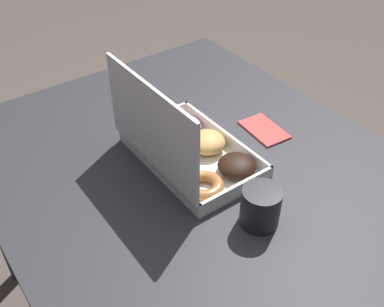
{
  "coord_description": "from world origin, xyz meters",
  "views": [
    {
      "loc": [
        -0.71,
        0.52,
        1.44
      ],
      "look_at": [
        0.01,
        -0.01,
        0.72
      ],
      "focal_mm": 42.0,
      "sensor_mm": 36.0,
      "label": 1
    }
  ],
  "objects": [
    {
      "name": "dining_table",
      "position": [
        0.0,
        0.0,
        0.61
      ],
      "size": [
        1.15,
        0.96,
        0.7
      ],
      "color": "#2D2D33",
      "rests_on": "ground_plane"
    },
    {
      "name": "paper_napkin",
      "position": [
        -0.01,
        -0.24,
        0.7
      ],
      "size": [
        0.14,
        0.1,
        0.01
      ],
      "color": "#CC4C47",
      "rests_on": "dining_table"
    },
    {
      "name": "coffee_mug",
      "position": [
        -0.25,
        0.0,
        0.75
      ],
      "size": [
        0.09,
        0.09,
        0.09
      ],
      "color": "#232328",
      "rests_on": "dining_table"
    },
    {
      "name": "donut_box",
      "position": [
        0.01,
        0.01,
        0.75
      ],
      "size": [
        0.36,
        0.23,
        0.26
      ],
      "color": "silver",
      "rests_on": "dining_table"
    }
  ]
}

